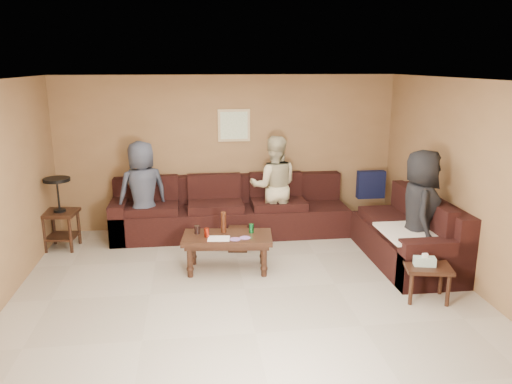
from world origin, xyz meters
TOP-DOWN VIEW (x-y plane):
  - room at (0.00, 0.00)m, footprint 5.60×5.50m
  - sectional_sofa at (0.81, 1.52)m, footprint 4.65×2.90m
  - coffee_table at (-0.16, 0.61)m, footprint 1.22×0.70m
  - end_table_left at (-2.53, 1.73)m, footprint 0.52×0.52m
  - side_table_right at (2.06, -0.53)m, footprint 0.59×0.52m
  - waste_bin at (0.04, 1.35)m, footprint 0.31×0.31m
  - wall_art at (0.10, 2.48)m, footprint 0.52×0.04m
  - person_left at (-1.34, 1.87)m, footprint 0.90×0.76m
  - person_middle at (0.68, 1.94)m, footprint 0.83×0.68m
  - person_right at (2.30, 0.26)m, footprint 0.74×0.92m

SIDE VIEW (x-z plane):
  - waste_bin at x=0.04m, z-range 0.00..0.33m
  - sectional_sofa at x=0.81m, z-range -0.16..0.81m
  - side_table_right at x=2.06m, z-range 0.09..0.66m
  - coffee_table at x=-0.16m, z-range 0.03..0.79m
  - end_table_left at x=-2.53m, z-range 0.03..1.10m
  - person_left at x=-1.34m, z-range 0.00..1.57m
  - person_middle at x=0.68m, z-range 0.00..1.59m
  - person_right at x=2.30m, z-range 0.00..1.63m
  - room at x=0.00m, z-range 0.41..2.91m
  - wall_art at x=0.10m, z-range 1.44..1.96m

